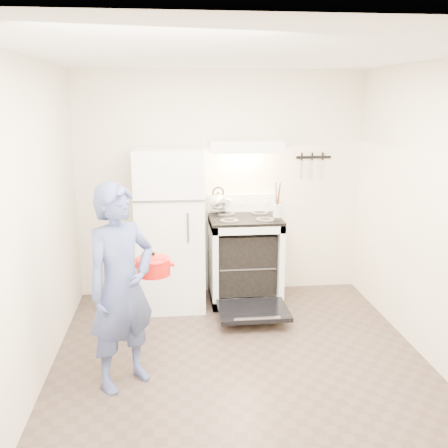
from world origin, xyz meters
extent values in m
plane|color=#4A3D33|center=(0.00, 0.00, 0.00)|extent=(3.60, 3.60, 0.00)
cube|color=#F3E8CC|center=(0.00, 1.80, 1.25)|extent=(3.20, 0.02, 2.50)
cube|color=white|center=(-0.58, 1.45, 0.85)|extent=(0.70, 0.70, 1.70)
cube|color=white|center=(0.23, 1.48, 0.46)|extent=(0.76, 0.65, 0.92)
cube|color=black|center=(0.23, 1.48, 0.94)|extent=(0.76, 0.65, 0.03)
cube|color=white|center=(0.23, 1.76, 1.05)|extent=(0.76, 0.07, 0.20)
cube|color=black|center=(0.23, 0.88, 0.12)|extent=(0.70, 0.54, 0.04)
cube|color=slate|center=(0.23, 1.48, 0.44)|extent=(0.60, 0.52, 0.01)
cube|color=white|center=(0.23, 1.55, 1.71)|extent=(0.76, 0.50, 0.12)
cube|color=black|center=(1.05, 1.79, 1.55)|extent=(0.40, 0.02, 0.03)
cylinder|color=#926E54|center=(0.15, 1.53, 0.45)|extent=(0.29, 0.29, 0.02)
cylinder|color=silver|center=(0.55, 1.32, 1.05)|extent=(0.11, 0.11, 0.13)
imported|color=navy|center=(-0.95, -0.10, 0.80)|extent=(0.70, 0.67, 1.61)
camera|label=1|loc=(-0.55, -3.70, 2.20)|focal=40.00mm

